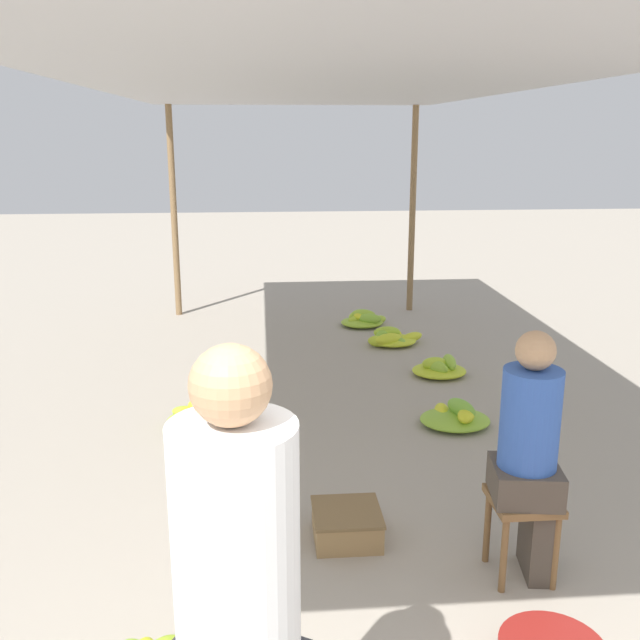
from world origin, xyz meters
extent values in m
cylinder|color=olive|center=(-1.52, 7.88, 1.31)|extent=(0.08, 0.08, 2.62)
cylinder|color=olive|center=(1.52, 7.88, 1.31)|extent=(0.08, 0.08, 2.62)
cube|color=#B2B2B7|center=(0.00, 4.09, 2.64)|extent=(3.44, 7.98, 0.04)
cylinder|color=white|center=(-0.52, 0.62, 1.17)|extent=(0.51, 0.51, 0.71)
sphere|color=tan|center=(-0.52, 0.62, 1.64)|extent=(0.23, 0.23, 0.23)
cube|color=brown|center=(0.90, 2.04, 0.44)|extent=(0.34, 0.34, 0.04)
cylinder|color=brown|center=(0.77, 1.90, 0.21)|extent=(0.04, 0.04, 0.42)
cylinder|color=brown|center=(1.04, 1.90, 0.21)|extent=(0.04, 0.04, 0.42)
cylinder|color=brown|center=(0.77, 2.17, 0.21)|extent=(0.04, 0.04, 0.42)
cylinder|color=brown|center=(1.04, 2.17, 0.21)|extent=(0.04, 0.04, 0.42)
cube|color=#4C4238|center=(1.01, 2.05, 0.23)|extent=(0.18, 0.32, 0.46)
cube|color=#4C4238|center=(0.90, 2.04, 0.55)|extent=(0.38, 0.38, 0.18)
cylinder|color=#3359B2|center=(0.90, 2.04, 0.90)|extent=(0.34, 0.34, 0.52)
sphere|color=tan|center=(0.90, 2.04, 1.26)|extent=(0.20, 0.20, 0.20)
ellipsoid|color=#84B934|center=(-1.03, 4.09, 0.07)|extent=(0.30, 0.26, 0.12)
ellipsoid|color=#7CB636|center=(-0.78, 4.23, 0.14)|extent=(0.30, 0.21, 0.15)
ellipsoid|color=#A3C62F|center=(-1.04, 4.23, 0.10)|extent=(0.33, 0.23, 0.11)
ellipsoid|color=#96C031|center=(-0.89, 4.23, 0.10)|extent=(0.33, 0.23, 0.09)
ellipsoid|color=yellow|center=(-0.95, 4.18, 0.12)|extent=(0.36, 0.24, 0.11)
ellipsoid|color=#ABC92E|center=(-0.93, 4.30, 0.08)|extent=(0.23, 0.25, 0.12)
ellipsoid|color=#BDD02A|center=(-0.92, 4.14, 0.20)|extent=(0.29, 0.21, 0.10)
ellipsoid|color=#A3C62F|center=(-0.95, 4.19, 0.05)|extent=(0.54, 0.47, 0.10)
ellipsoid|color=#82B835|center=(1.03, 6.24, 0.06)|extent=(0.28, 0.29, 0.10)
ellipsoid|color=#C8D428|center=(0.94, 6.19, 0.10)|extent=(0.36, 0.27, 0.13)
ellipsoid|color=#B7CD2B|center=(0.84, 6.21, 0.07)|extent=(0.27, 0.19, 0.13)
ellipsoid|color=#A1C52F|center=(0.94, 6.31, 0.14)|extent=(0.30, 0.12, 0.13)
ellipsoid|color=#CBD628|center=(1.22, 6.33, 0.07)|extent=(0.33, 0.28, 0.11)
ellipsoid|color=#85BA34|center=(0.90, 6.29, 0.12)|extent=(0.25, 0.24, 0.12)
ellipsoid|color=yellow|center=(1.01, 6.50, 0.08)|extent=(0.31, 0.24, 0.13)
ellipsoid|color=#C0D12A|center=(1.00, 6.30, 0.05)|extent=(0.52, 0.46, 0.10)
ellipsoid|color=#A7C72E|center=(1.17, 4.11, 0.11)|extent=(0.22, 0.26, 0.10)
ellipsoid|color=yellow|center=(1.16, 3.94, 0.12)|extent=(0.22, 0.29, 0.10)
ellipsoid|color=#78B437|center=(1.14, 4.03, 0.15)|extent=(0.24, 0.32, 0.15)
ellipsoid|color=yellow|center=(1.03, 4.18, 0.06)|extent=(0.16, 0.29, 0.12)
ellipsoid|color=#8BBC33|center=(1.10, 4.03, 0.05)|extent=(0.57, 0.49, 0.10)
ellipsoid|color=#ABC92D|center=(1.21, 5.22, 0.13)|extent=(0.26, 0.15, 0.13)
ellipsoid|color=#ACC92D|center=(1.24, 5.21, 0.07)|extent=(0.29, 0.29, 0.15)
ellipsoid|color=#91BE32|center=(1.23, 5.17, 0.11)|extent=(0.25, 0.26, 0.12)
ellipsoid|color=#82B835|center=(1.32, 5.29, 0.08)|extent=(0.24, 0.32, 0.14)
ellipsoid|color=#8FBD33|center=(1.37, 5.25, 0.13)|extent=(0.15, 0.33, 0.14)
ellipsoid|color=#BCD02A|center=(1.27, 5.24, 0.05)|extent=(0.53, 0.46, 0.10)
ellipsoid|color=#9DC330|center=(0.72, 7.24, 0.09)|extent=(0.25, 0.25, 0.13)
ellipsoid|color=#ACC92D|center=(0.72, 7.10, 0.09)|extent=(0.29, 0.23, 0.09)
ellipsoid|color=#A4C62F|center=(0.97, 7.15, 0.06)|extent=(0.30, 0.30, 0.11)
ellipsoid|color=yellow|center=(0.73, 7.12, 0.13)|extent=(0.15, 0.25, 0.09)
ellipsoid|color=#87BA34|center=(0.85, 7.01, 0.12)|extent=(0.31, 0.22, 0.13)
ellipsoid|color=#95C031|center=(0.79, 7.11, 0.14)|extent=(0.34, 0.27, 0.14)
ellipsoid|color=#97C131|center=(0.77, 7.10, 0.05)|extent=(0.51, 0.45, 0.10)
cube|color=#9E7A4C|center=(0.03, 2.46, 0.08)|extent=(0.38, 0.38, 0.16)
cube|color=brown|center=(0.03, 2.46, 0.17)|extent=(0.39, 0.39, 0.02)
camera|label=1|loc=(-0.43, -1.21, 2.30)|focal=40.00mm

